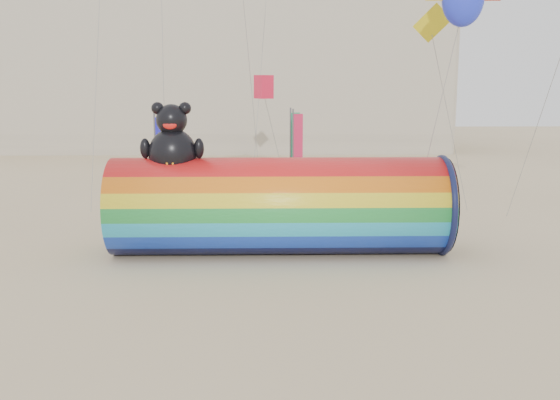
{
  "coord_description": "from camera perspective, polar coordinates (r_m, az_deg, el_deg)",
  "views": [
    {
      "loc": [
        0.05,
        -21.1,
        6.56
      ],
      "look_at": [
        0.5,
        1.5,
        2.4
      ],
      "focal_mm": 40.0,
      "sensor_mm": 36.0,
      "label": 1
    }
  ],
  "objects": [
    {
      "name": "ground",
      "position": [
        22.1,
        -1.23,
        -6.84
      ],
      "size": [
        160.0,
        160.0,
        0.0
      ],
      "primitive_type": "plane",
      "color": "#CCB58C",
      "rests_on": "ground"
    },
    {
      "name": "hotel_building",
      "position": [
        68.23,
        -11.62,
        13.37
      ],
      "size": [
        60.4,
        15.4,
        20.6
      ],
      "color": "#B7AD99",
      "rests_on": "ground"
    },
    {
      "name": "festival_banners",
      "position": [
        36.84,
        -2.36,
        4.31
      ],
      "size": [
        8.17,
        5.84,
        5.2
      ],
      "color": "#59595E",
      "rests_on": "ground"
    },
    {
      "name": "windsock_assembly",
      "position": [
        24.49,
        -0.08,
        -0.3
      ],
      "size": [
        13.1,
        3.99,
        6.04
      ],
      "color": "red",
      "rests_on": "ground"
    }
  ]
}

